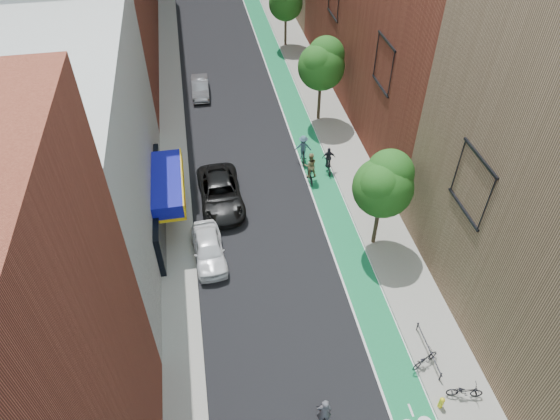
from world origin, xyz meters
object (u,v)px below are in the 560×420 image
fire_hydrant (441,402)px  cyclist_lane_mid (329,163)px  cyclist_lead (324,419)px  parked_car_silver (200,87)px  parked_car_black (221,193)px  cyclist_lane_near (310,170)px  parked_car_white (209,249)px  cyclist_lane_far (303,150)px

fire_hydrant → cyclist_lane_mid: bearing=91.9°
cyclist_lead → parked_car_silver: bearing=-75.5°
parked_car_black → cyclist_lane_near: bearing=9.2°
cyclist_lane_mid → cyclist_lane_near: bearing=33.1°
parked_car_silver → fire_hydrant: 31.44m
parked_car_white → cyclist_lane_near: bearing=35.3°
parked_car_white → cyclist_lane_mid: cyclist_lane_mid is taller
cyclist_lane_far → parked_car_black: bearing=40.2°
fire_hydrant → cyclist_lane_far: bearing=96.2°
cyclist_lead → cyclist_lane_far: bearing=-91.6°
parked_car_white → cyclist_lane_near: cyclist_lane_near is taller
parked_car_silver → cyclist_lane_far: (6.64, -10.98, 0.28)m
parked_car_silver → cyclist_lane_mid: 14.87m
parked_car_silver → cyclist_lane_near: size_ratio=1.83×
cyclist_lane_far → cyclist_lane_near: bearing=101.2°
parked_car_white → parked_car_silver: parked_car_white is taller
cyclist_lead → cyclist_lane_far: (3.29, 19.09, 0.23)m
cyclist_lane_mid → fire_hydrant: bearing=97.8°
parked_car_white → cyclist_lane_far: bearing=44.4°
cyclist_lane_near → cyclist_lane_mid: bearing=-150.3°
parked_car_black → cyclist_lane_mid: 8.01m
parked_car_black → cyclist_lane_far: size_ratio=2.75×
parked_car_white → fire_hydrant: parked_car_white is taller
parked_car_silver → cyclist_lane_far: cyclist_lane_far is taller
parked_car_white → parked_car_silver: bearing=84.3°
cyclist_lane_mid → cyclist_lane_far: (-1.50, 1.46, 0.23)m
parked_car_silver → cyclist_lead: (3.35, -30.07, 0.05)m
parked_car_silver → parked_car_white: bearing=-90.6°
fire_hydrant → parked_car_silver: bearing=106.1°
parked_car_white → cyclist_lane_mid: bearing=33.6°
cyclist_lane_near → cyclist_lane_far: 2.24m
cyclist_lane_mid → cyclist_lane_far: cyclist_lane_far is taller
parked_car_silver → cyclist_lane_mid: (8.14, -12.45, 0.05)m
cyclist_lane_near → fire_hydrant: (2.10, -16.98, -0.41)m
cyclist_lead → cyclist_lane_far: size_ratio=1.01×
parked_car_black → parked_car_silver: size_ratio=1.44×
cyclist_lane_mid → fire_hydrant: cyclist_lane_mid is taller
parked_car_white → cyclist_lane_near: 9.49m
cyclist_lane_near → fire_hydrant: 17.11m
parked_car_white → cyclist_lane_mid: size_ratio=2.27×
cyclist_lane_far → cyclist_lead: bearing=91.4°
parked_car_silver → cyclist_lane_far: bearing=-57.2°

